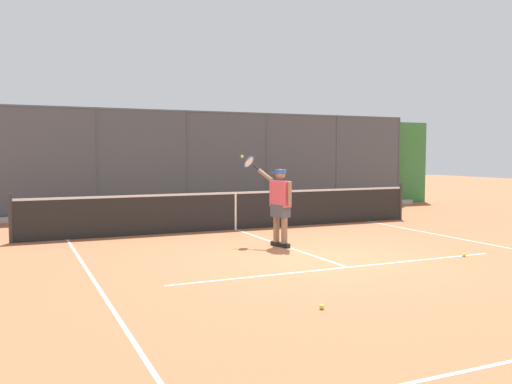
{
  "coord_description": "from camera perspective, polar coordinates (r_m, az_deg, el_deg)",
  "views": [
    {
      "loc": [
        5.17,
        8.68,
        1.93
      ],
      "look_at": [
        0.04,
        -2.78,
        1.05
      ],
      "focal_mm": 38.34,
      "sensor_mm": 36.0,
      "label": 1
    }
  ],
  "objects": [
    {
      "name": "ground_plane",
      "position": [
        10.28,
        6.61,
        -6.84
      ],
      "size": [
        60.0,
        60.0,
        0.0
      ],
      "primitive_type": "plane",
      "color": "#A8603D"
    },
    {
      "name": "fence_backdrop",
      "position": [
        18.34,
        -7.74,
        2.84
      ],
      "size": [
        19.88,
        1.37,
        3.32
      ],
      "color": "#474C51",
      "rests_on": "ground"
    },
    {
      "name": "tennis_player",
      "position": [
        11.32,
        2.48,
        -1.02
      ],
      "size": [
        0.71,
        1.27,
        1.9
      ],
      "rotation": [
        0.0,
        0.0,
        -1.33
      ],
      "color": "black",
      "rests_on": "ground"
    },
    {
      "name": "court_line_markings",
      "position": [
        9.24,
        10.66,
        -8.11
      ],
      "size": [
        8.2,
        9.31,
        0.01
      ],
      "color": "white",
      "rests_on": "ground"
    },
    {
      "name": "tennis_ball_mid_court",
      "position": [
        6.99,
        6.87,
        -11.79
      ],
      "size": [
        0.07,
        0.07,
        0.07
      ],
      "primitive_type": "sphere",
      "color": "#D6E042",
      "rests_on": "ground"
    },
    {
      "name": "tennis_net",
      "position": [
        13.91,
        -2.17,
        -1.91
      ],
      "size": [
        10.54,
        0.09,
        1.07
      ],
      "color": "#2D2D2D",
      "rests_on": "ground"
    },
    {
      "name": "tennis_ball_near_net",
      "position": [
        11.04,
        20.88,
        -6.15
      ],
      "size": [
        0.07,
        0.07,
        0.07
      ],
      "primitive_type": "sphere",
      "color": "#CCDB33",
      "rests_on": "ground"
    }
  ]
}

